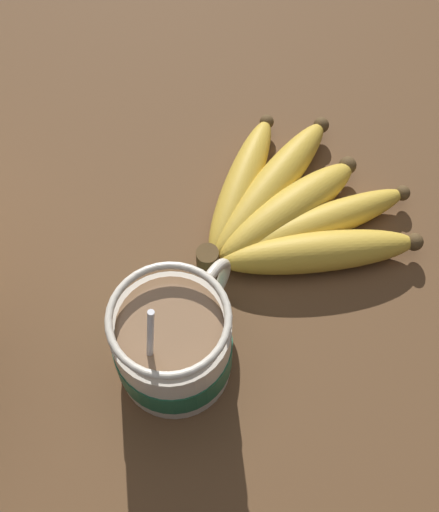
# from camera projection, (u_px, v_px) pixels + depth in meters

# --- Properties ---
(table) EXTENTS (1.34, 1.34, 0.03)m
(table) POSITION_uv_depth(u_px,v_px,m) (238.00, 299.00, 0.66)
(table) COLOR brown
(table) RESTS_ON ground
(coffee_mug) EXTENTS (0.13, 0.10, 0.14)m
(coffee_mug) POSITION_uv_depth(u_px,v_px,m) (174.00, 345.00, 0.57)
(coffee_mug) COLOR beige
(coffee_mug) RESTS_ON table
(banana_bunch) EXTENTS (0.21, 0.21, 0.04)m
(banana_bunch) POSITION_uv_depth(u_px,v_px,m) (288.00, 213.00, 0.66)
(banana_bunch) COLOR #4C381E
(banana_bunch) RESTS_ON table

